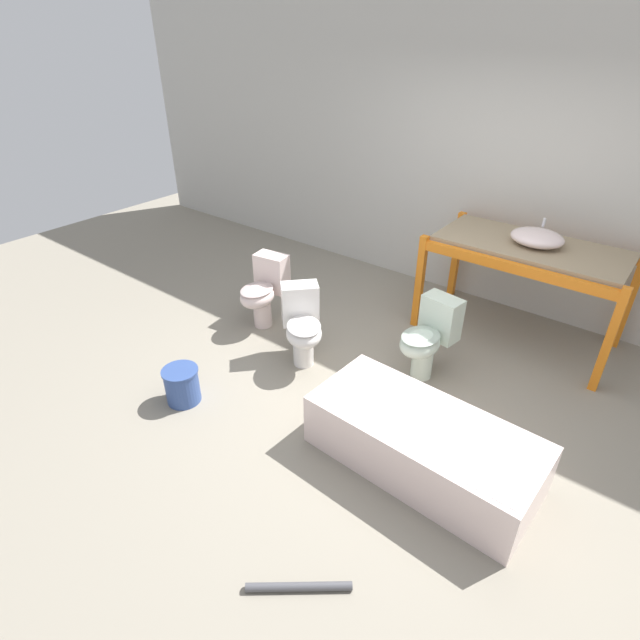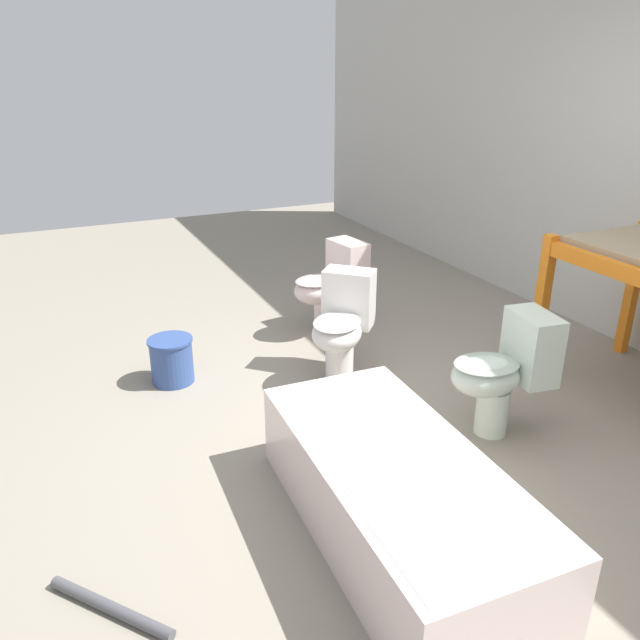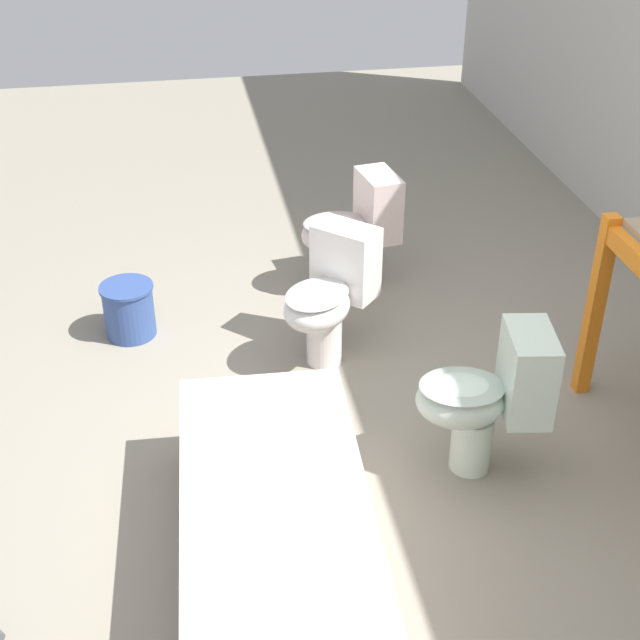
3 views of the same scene
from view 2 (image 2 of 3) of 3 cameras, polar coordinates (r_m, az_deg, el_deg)
The scene contains 7 objects.
ground_plane at distance 3.68m, azimuth 8.59°, elevation -10.38°, with size 12.00×12.00×0.00m, color gray.
bathtub_main at distance 2.86m, azimuth 7.01°, elevation -15.22°, with size 1.61×0.77×0.42m.
toilet_near at distance 4.83m, azimuth 0.99°, elevation 3.32°, with size 0.40×0.61×0.71m.
toilet_far at distance 4.10m, azimuth 2.02°, elevation -0.27°, with size 0.63×0.62×0.71m.
toilet_extra at distance 3.64m, azimuth 16.48°, elevation -4.36°, with size 0.41×0.61×0.71m.
bucket_white at distance 4.25m, azimuth -13.41°, elevation -3.52°, with size 0.30×0.30×0.31m.
loose_pipe at distance 2.78m, azimuth -18.60°, elevation -23.66°, with size 0.49×0.41×0.05m.
Camera 2 is at (2.54, -1.78, 1.98)m, focal length 35.00 mm.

